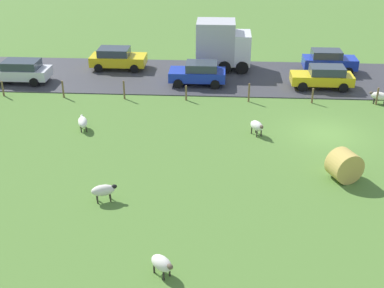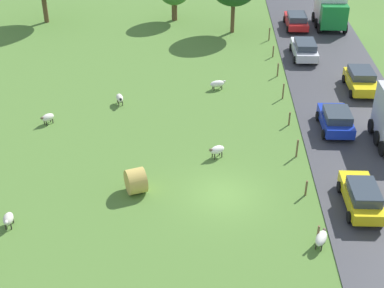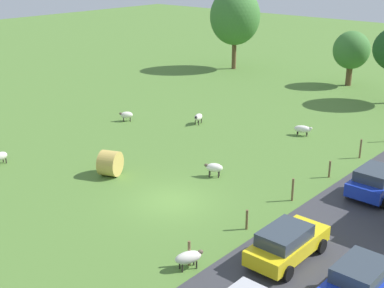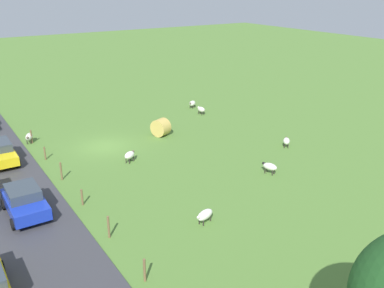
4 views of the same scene
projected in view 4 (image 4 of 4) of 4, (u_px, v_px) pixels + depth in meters
ground_plane at (105, 147)px, 34.27m from camera, size 160.00×160.00×0.00m
sheep_0 at (270, 167)px, 29.23m from camera, size 0.80×1.18×0.79m
sheep_1 at (205, 215)px, 23.30m from camera, size 1.34×0.89×0.74m
sheep_2 at (286, 141)px, 34.03m from camera, size 1.01×1.04×0.76m
sheep_3 at (192, 103)px, 44.56m from camera, size 1.07×0.95×0.76m
sheep_4 at (201, 109)px, 42.37m from camera, size 0.62×1.06×0.78m
sheep_5 at (130, 155)px, 31.11m from camera, size 1.11×0.95×0.82m
sheep_6 at (29, 137)px, 34.89m from camera, size 0.95×1.30×0.79m
hay_bale_0 at (161, 127)px, 36.43m from camera, size 1.56×1.79×1.49m
fence_post_0 at (31, 137)px, 34.78m from camera, size 0.12×0.12×1.14m
fence_post_1 at (45, 153)px, 31.59m from camera, size 0.12×0.12×1.00m
fence_post_2 at (61, 171)px, 28.33m from camera, size 0.12×0.12×1.25m
fence_post_3 at (82, 197)px, 25.15m from camera, size 0.12×0.12×1.01m
fence_post_4 at (109, 227)px, 21.89m from camera, size 0.12×0.12×1.25m
fence_post_5 at (145, 270)px, 18.69m from camera, size 0.12×0.12×1.16m
car_1 at (25, 201)px, 23.98m from camera, size 2.14×3.96×1.57m
car_8 at (0, 152)px, 30.90m from camera, size 1.93×4.23×1.54m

